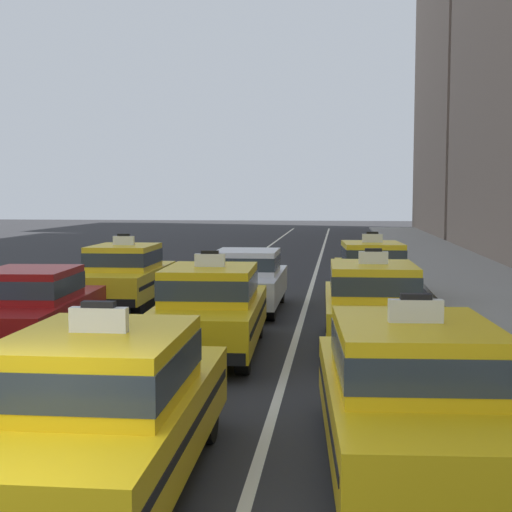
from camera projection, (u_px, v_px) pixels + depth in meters
lane_stripe_left_center at (221, 280)px, 24.77m from camera, size 0.14×80.00×0.01m
lane_stripe_center_right at (313, 282)px, 24.40m from camera, size 0.14×80.00×0.01m
sedan_left_second at (32, 306)px, 13.60m from camera, size 2.06×4.41×1.58m
taxi_left_third at (125, 274)px, 18.97m from camera, size 1.92×4.60×1.96m
taxi_center_nearest at (104, 408)px, 6.98m from camera, size 1.89×4.59×1.96m
taxi_center_second at (211, 308)px, 13.23m from camera, size 1.99×4.63×1.96m
sedan_center_third at (247, 278)px, 18.23m from camera, size 1.78×4.31×1.58m
taxi_right_nearest at (412, 393)px, 7.50m from camera, size 2.09×4.66×1.96m
taxi_right_second at (372, 303)px, 13.77m from camera, size 1.91×4.60×1.96m
taxi_right_third at (372, 270)px, 20.01m from camera, size 2.11×4.67×1.96m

